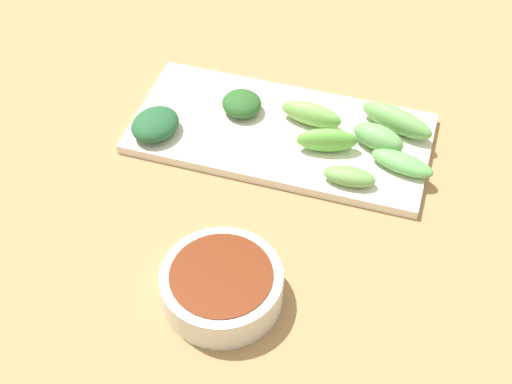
% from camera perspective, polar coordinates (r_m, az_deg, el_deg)
% --- Properties ---
extents(tabletop, '(2.10, 2.10, 0.02)m').
position_cam_1_polar(tabletop, '(0.83, -0.49, -2.04)').
color(tabletop, '#A1794D').
rests_on(tabletop, ground).
extents(sauce_bowl, '(0.12, 0.12, 0.04)m').
position_cam_1_polar(sauce_bowl, '(0.73, -2.71, -7.31)').
color(sauce_bowl, silver).
rests_on(sauce_bowl, tabletop).
extents(serving_plate, '(0.17, 0.36, 0.01)m').
position_cam_1_polar(serving_plate, '(0.90, 2.20, 4.57)').
color(serving_plate, silver).
rests_on(serving_plate, tabletop).
extents(broccoli_stalk_0, '(0.03, 0.08, 0.03)m').
position_cam_1_polar(broccoli_stalk_0, '(0.90, 4.37, 6.12)').
color(broccoli_stalk_0, '#78B052').
rests_on(broccoli_stalk_0, serving_plate).
extents(broccoli_leafy_1, '(0.06, 0.06, 0.03)m').
position_cam_1_polar(broccoli_leafy_1, '(0.91, -1.13, 6.97)').
color(broccoli_leafy_1, '#295924').
rests_on(broccoli_leafy_1, serving_plate).
extents(broccoli_stalk_2, '(0.06, 0.10, 0.03)m').
position_cam_1_polar(broccoli_stalk_2, '(0.90, 11.01, 5.56)').
color(broccoli_stalk_2, '#6BA954').
rests_on(broccoli_stalk_2, serving_plate).
extents(broccoli_stalk_3, '(0.03, 0.06, 0.02)m').
position_cam_1_polar(broccoli_stalk_3, '(0.83, 7.36, 1.23)').
color(broccoli_stalk_3, '#6BA04E').
rests_on(broccoli_stalk_3, serving_plate).
extents(broccoli_stalk_4, '(0.04, 0.08, 0.02)m').
position_cam_1_polar(broccoli_stalk_4, '(0.86, 11.43, 2.24)').
color(broccoli_stalk_4, '#63AF58').
rests_on(broccoli_stalk_4, serving_plate).
extents(broccoli_stalk_5, '(0.05, 0.07, 0.03)m').
position_cam_1_polar(broccoli_stalk_5, '(0.87, 9.59, 4.23)').
color(broccoli_stalk_5, '#69A55B').
rests_on(broccoli_stalk_5, serving_plate).
extents(broccoli_leafy_6, '(0.08, 0.07, 0.03)m').
position_cam_1_polar(broccoli_leafy_6, '(0.89, -7.94, 5.30)').
color(broccoli_leafy_6, '#22552F').
rests_on(broccoli_leafy_6, serving_plate).
extents(broccoli_stalk_7, '(0.04, 0.08, 0.03)m').
position_cam_1_polar(broccoli_stalk_7, '(0.86, 5.62, 4.08)').
color(broccoli_stalk_7, '#62AF40').
rests_on(broccoli_stalk_7, serving_plate).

